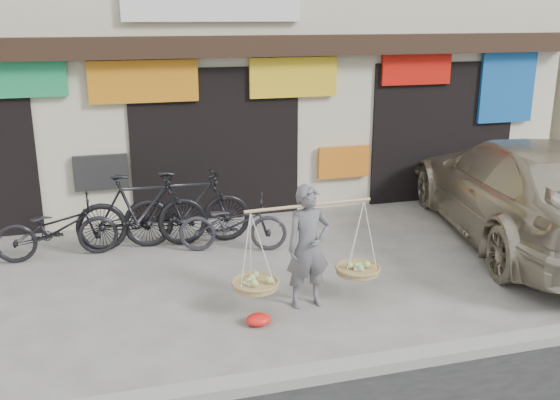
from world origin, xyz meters
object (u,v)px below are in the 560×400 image
object	(u,v)px
street_vendor	(308,252)
bike_2	(233,224)
suv	(525,190)
bike_3	(142,211)
bike_0	(57,229)
bike_1	(187,208)

from	to	relation	value
street_vendor	bike_2	world-z (taller)	street_vendor
suv	bike_2	bearing A→B (deg)	2.42
street_vendor	suv	distance (m)	4.37
street_vendor	bike_3	bearing A→B (deg)	122.15
street_vendor	bike_0	size ratio (longest dim) A/B	1.09
bike_1	bike_3	distance (m)	0.71
bike_2	suv	xyz separation A→B (m)	(4.68, -0.78, 0.40)
bike_1	suv	bearing A→B (deg)	-100.51
street_vendor	suv	xyz separation A→B (m)	(4.15, 1.37, 0.12)
bike_0	suv	xyz separation A→B (m)	(7.29, -1.20, 0.38)
bike_0	bike_3	size ratio (longest dim) A/B	0.88
bike_2	bike_3	world-z (taller)	bike_3
street_vendor	bike_3	size ratio (longest dim) A/B	0.96
bike_2	street_vendor	bearing A→B (deg)	-151.92
bike_1	street_vendor	bearing A→B (deg)	-153.39
bike_2	bike_0	bearing A→B (deg)	95.15
bike_0	suv	world-z (taller)	suv
street_vendor	bike_1	distance (m)	2.87
bike_3	street_vendor	bearing A→B (deg)	-141.74
bike_1	bike_2	size ratio (longest dim) A/B	1.21
bike_1	suv	size ratio (longest dim) A/B	0.33
bike_0	bike_3	world-z (taller)	bike_3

